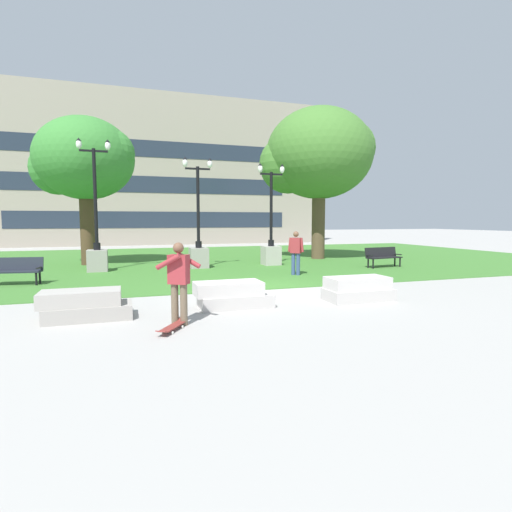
{
  "coord_description": "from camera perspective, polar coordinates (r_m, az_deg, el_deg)",
  "views": [
    {
      "loc": [
        -3.94,
        -11.54,
        2.16
      ],
      "look_at": [
        -0.62,
        -1.4,
        1.2
      ],
      "focal_mm": 28.0,
      "sensor_mm": 36.0,
      "label": 1
    }
  ],
  "objects": [
    {
      "name": "concrete_block_right",
      "position": [
        11.13,
        14.35,
        -4.61
      ],
      "size": [
        1.8,
        0.9,
        0.64
      ],
      "color": "#BCB7B2",
      "rests_on": "ground"
    },
    {
      "name": "person_bystander_near_lawn",
      "position": [
        15.62,
        5.71,
        0.79
      ],
      "size": [
        0.56,
        0.48,
        1.71
      ],
      "color": "#384C7A",
      "rests_on": "grass_lawn"
    },
    {
      "name": "lamp_post_right",
      "position": [
        18.11,
        -8.2,
        1.47
      ],
      "size": [
        1.32,
        0.8,
        4.9
      ],
      "color": "gray",
      "rests_on": "grass_lawn"
    },
    {
      "name": "tree_near_left",
      "position": [
        21.01,
        -23.4,
        12.43
      ],
      "size": [
        4.78,
        4.55,
        6.98
      ],
      "color": "#4C3823",
      "rests_on": "grass_lawn"
    },
    {
      "name": "tree_far_right",
      "position": [
        22.77,
        8.83,
        14.05
      ],
      "size": [
        6.1,
        5.81,
        8.25
      ],
      "color": "brown",
      "rests_on": "grass_lawn"
    },
    {
      "name": "park_bench_near_right",
      "position": [
        19.12,
        17.66,
        0.03
      ],
      "size": [
        1.85,
        0.76,
        0.9
      ],
      "color": "black",
      "rests_on": "grass_lawn"
    },
    {
      "name": "concrete_block_left",
      "position": [
        9.98,
        -3.42,
        -5.57
      ],
      "size": [
        1.91,
        0.9,
        0.64
      ],
      "color": "#BCB7B2",
      "rests_on": "ground"
    },
    {
      "name": "lamp_post_left",
      "position": [
        17.96,
        -21.77,
        1.44
      ],
      "size": [
        1.32,
        0.8,
        5.47
      ],
      "color": "gray",
      "rests_on": "grass_lawn"
    },
    {
      "name": "grass_lawn",
      "position": [
        22.0,
        -7.72,
        -0.52
      ],
      "size": [
        40.0,
        20.0,
        0.02
      ],
      "primitive_type": "cube",
      "color": "#3D752D",
      "rests_on": "ground"
    },
    {
      "name": "building_facade_distant",
      "position": [
        36.4,
        -14.24,
        11.9
      ],
      "size": [
        31.1,
        1.03,
        13.11
      ],
      "color": "gray",
      "rests_on": "ground"
    },
    {
      "name": "lamp_post_center",
      "position": [
        19.13,
        2.16,
        1.66
      ],
      "size": [
        1.32,
        0.8,
        4.8
      ],
      "color": "#ADA89E",
      "rests_on": "grass_lawn"
    },
    {
      "name": "ground_plane",
      "position": [
        12.38,
        0.71,
        -4.9
      ],
      "size": [
        140.0,
        140.0,
        0.0
      ],
      "primitive_type": "plane",
      "color": "#A3A09B"
    },
    {
      "name": "person_skateboarder",
      "position": [
        8.32,
        -10.96,
        -3.13
      ],
      "size": [
        0.95,
        0.58,
        1.71
      ],
      "color": "brown",
      "rests_on": "ground"
    },
    {
      "name": "skateboard",
      "position": [
        8.09,
        -11.83,
        -9.83
      ],
      "size": [
        0.71,
        0.97,
        0.14
      ],
      "color": "maroon",
      "rests_on": "ground"
    },
    {
      "name": "concrete_block_center",
      "position": [
        9.53,
        -23.19,
        -6.5
      ],
      "size": [
        1.89,
        0.9,
        0.64
      ],
      "color": "#9E9991",
      "rests_on": "ground"
    },
    {
      "name": "park_bench_near_left",
      "position": [
        15.51,
        -31.4,
        -1.62
      ],
      "size": [
        1.86,
        0.79,
        0.9
      ],
      "color": "#1E232D",
      "rests_on": "grass_lawn"
    }
  ]
}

